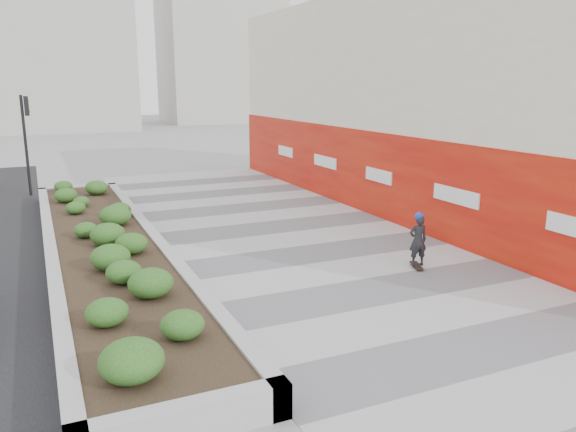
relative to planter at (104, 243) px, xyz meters
name	(u,v)px	position (x,y,z in m)	size (l,w,h in m)	color
ground	(430,319)	(5.50, -7.00, -0.42)	(160.00, 160.00, 0.00)	gray
walkway	(354,274)	(5.50, -4.00, -0.41)	(8.00, 36.00, 0.01)	#A8A8AD
building	(435,102)	(12.48, 1.98, 3.56)	(6.04, 24.08, 8.00)	beige
planter	(104,243)	(0.00, 0.00, 0.00)	(3.00, 18.00, 0.90)	#9E9EA0
traffic_signal_near	(26,130)	(-1.73, 10.50, 2.34)	(0.33, 0.28, 4.20)	black
distant_bldg_north_l	(44,28)	(0.50, 48.00, 9.58)	(16.00, 12.00, 20.00)	#ADAAA3
distant_bldg_north_r	(221,21)	(20.50, 53.00, 11.58)	(14.00, 10.00, 24.00)	#ADAAA3
manhole_cover	(371,272)	(6.00, -4.00, -0.42)	(0.44, 0.44, 0.01)	#595654
skateboarder	(418,240)	(7.24, -4.22, 0.33)	(0.54, 0.74, 1.48)	beige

